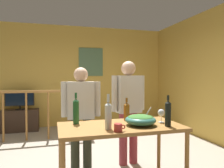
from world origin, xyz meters
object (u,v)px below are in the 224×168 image
object	(u,v)px
wine_bottle_green	(76,111)
wine_bottle_clear	(108,115)
framed_picture	(91,62)
person_standing_left	(81,110)
salad_bowl	(141,119)
flat_screen_tv	(20,99)
wine_glass	(161,113)
tv_console	(20,120)
stair_railing	(48,108)
serving_table	(120,132)
wine_bottle_dark	(168,113)
person_standing_right	(128,104)
wine_bottle_amber	(127,111)
mug_red	(118,128)

from	to	relation	value
wine_bottle_green	wine_bottle_clear	bearing A→B (deg)	-50.05
framed_picture	person_standing_left	size ratio (longest dim) A/B	0.53
salad_bowl	wine_bottle_clear	bearing A→B (deg)	-168.77
flat_screen_tv	wine_glass	bearing A→B (deg)	-57.88
tv_console	wine_bottle_clear	world-z (taller)	wine_bottle_clear
stair_railing	serving_table	xyz separation A→B (m)	(0.89, -2.50, 0.04)
tv_console	wine_bottle_dark	xyz separation A→B (m)	(2.10, -3.62, 0.68)
wine_bottle_green	person_standing_right	size ratio (longest dim) A/B	0.23
framed_picture	wine_bottle_clear	bearing A→B (deg)	-97.09
wine_bottle_amber	person_standing_left	xyz separation A→B (m)	(-0.54, 0.50, -0.04)
framed_picture	wine_bottle_clear	xyz separation A→B (m)	(-0.48, -3.86, -0.85)
framed_picture	serving_table	distance (m)	3.87
framed_picture	wine_bottle_clear	world-z (taller)	framed_picture
wine_bottle_green	person_standing_left	xyz separation A→B (m)	(0.13, 0.53, -0.08)
salad_bowl	wine_bottle_green	distance (m)	0.79
framed_picture	wine_glass	size ratio (longest dim) A/B	4.75
flat_screen_tv	wine_bottle_dark	size ratio (longest dim) A/B	1.91
flat_screen_tv	salad_bowl	bearing A→B (deg)	-62.36
tv_console	flat_screen_tv	distance (m)	0.56
wine_bottle_clear	wine_bottle_dark	world-z (taller)	wine_bottle_clear
tv_console	flat_screen_tv	size ratio (longest dim) A/B	1.30
flat_screen_tv	person_standing_right	distance (m)	3.28
wine_bottle_dark	mug_red	bearing A→B (deg)	-172.90
wine_bottle_clear	mug_red	xyz separation A→B (m)	(0.08, -0.13, -0.11)
wine_glass	person_standing_left	world-z (taller)	person_standing_left
stair_railing	salad_bowl	bearing A→B (deg)	-66.54
person_standing_right	wine_bottle_amber	bearing A→B (deg)	60.64
salad_bowl	wine_glass	bearing A→B (deg)	13.74
salad_bowl	person_standing_right	xyz separation A→B (m)	(0.15, 0.82, 0.08)
tv_console	mug_red	distance (m)	4.02
wine_bottle_green	person_standing_left	world-z (taller)	person_standing_left
wine_bottle_dark	wine_bottle_amber	size ratio (longest dim) A/B	1.21
stair_railing	person_standing_right	bearing A→B (deg)	-54.21
wine_bottle_amber	person_standing_right	world-z (taller)	person_standing_right
salad_bowl	mug_red	bearing A→B (deg)	-148.38
stair_railing	mug_red	xyz separation A→B (m)	(0.78, -2.79, 0.16)
flat_screen_tv	salad_bowl	xyz separation A→B (m)	(1.81, -3.45, 0.04)
wine_bottle_green	wine_bottle_dark	bearing A→B (deg)	-22.52
mug_red	wine_bottle_green	bearing A→B (deg)	127.85
serving_table	mug_red	distance (m)	0.33
framed_picture	stair_railing	bearing A→B (deg)	-134.56
wine_glass	flat_screen_tv	bearing A→B (deg)	122.12
mug_red	stair_railing	bearing A→B (deg)	105.60
framed_picture	person_standing_right	size ratio (longest dim) A/B	0.50
salad_bowl	wine_bottle_amber	size ratio (longest dim) A/B	1.23
framed_picture	salad_bowl	world-z (taller)	framed_picture
tv_console	serving_table	bearing A→B (deg)	-65.11
wine_bottle_clear	wine_bottle_green	world-z (taller)	wine_bottle_clear
person_standing_left	person_standing_right	distance (m)	0.75
salad_bowl	wine_bottle_amber	world-z (taller)	wine_bottle_amber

